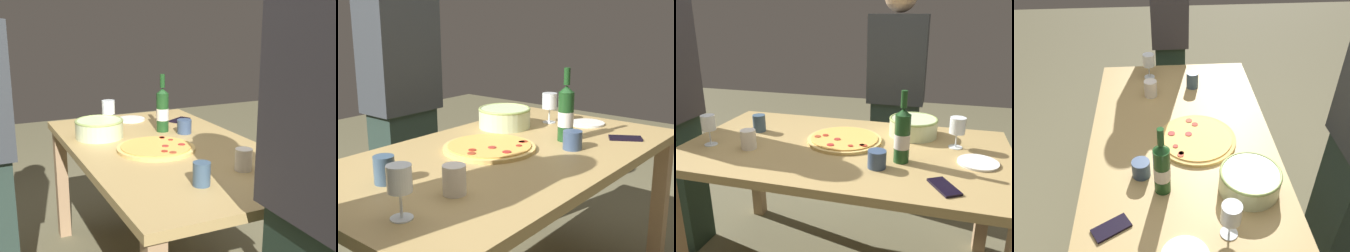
% 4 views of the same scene
% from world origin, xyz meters
% --- Properties ---
extents(dining_table, '(1.60, 0.90, 0.75)m').
position_xyz_m(dining_table, '(0.00, 0.00, 0.66)').
color(dining_table, tan).
rests_on(dining_table, ground).
extents(pizza, '(0.38, 0.38, 0.02)m').
position_xyz_m(pizza, '(-0.02, 0.07, 0.76)').
color(pizza, '#DBB363').
rests_on(pizza, dining_table).
extents(serving_bowl, '(0.26, 0.26, 0.10)m').
position_xyz_m(serving_bowl, '(0.31, 0.26, 0.80)').
color(serving_bowl, beige).
rests_on(serving_bowl, dining_table).
extents(wine_bottle, '(0.07, 0.07, 0.32)m').
position_xyz_m(wine_bottle, '(0.29, -0.10, 0.88)').
color(wine_bottle, '#1B451D').
rests_on(wine_bottle, dining_table).
extents(wine_glass_near_pizza, '(0.07, 0.07, 0.16)m').
position_xyz_m(wine_glass_near_pizza, '(-0.65, -0.16, 0.86)').
color(wine_glass_near_pizza, white).
rests_on(wine_glass_near_pizza, dining_table).
extents(wine_glass_by_bottle, '(0.08, 0.08, 0.15)m').
position_xyz_m(wine_glass_by_bottle, '(0.53, 0.14, 0.86)').
color(wine_glass_by_bottle, white).
rests_on(wine_glass_by_bottle, dining_table).
extents(cup_amber, '(0.07, 0.07, 0.09)m').
position_xyz_m(cup_amber, '(-0.52, 0.10, 0.80)').
color(cup_amber, '#3A546C').
rests_on(cup_amber, dining_table).
extents(cup_ceramic, '(0.08, 0.08, 0.08)m').
position_xyz_m(cup_ceramic, '(0.20, -0.19, 0.79)').
color(cup_ceramic, '#384C6D').
rests_on(cup_ceramic, dining_table).
extents(cup_spare, '(0.07, 0.07, 0.10)m').
position_xyz_m(cup_spare, '(-0.44, -0.15, 0.80)').
color(cup_spare, white).
rests_on(cup_spare, dining_table).
extents(side_plate, '(0.18, 0.18, 0.01)m').
position_xyz_m(side_plate, '(0.62, -0.03, 0.76)').
color(side_plate, white).
rests_on(side_plate, dining_table).
extents(cell_phone, '(0.13, 0.16, 0.01)m').
position_xyz_m(cell_phone, '(0.48, -0.30, 0.76)').
color(cell_phone, black).
rests_on(cell_phone, dining_table).
extents(person_host, '(0.43, 0.24, 1.68)m').
position_xyz_m(person_host, '(-1.08, -0.02, 0.85)').
color(person_host, '#203327').
rests_on(person_host, ground).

